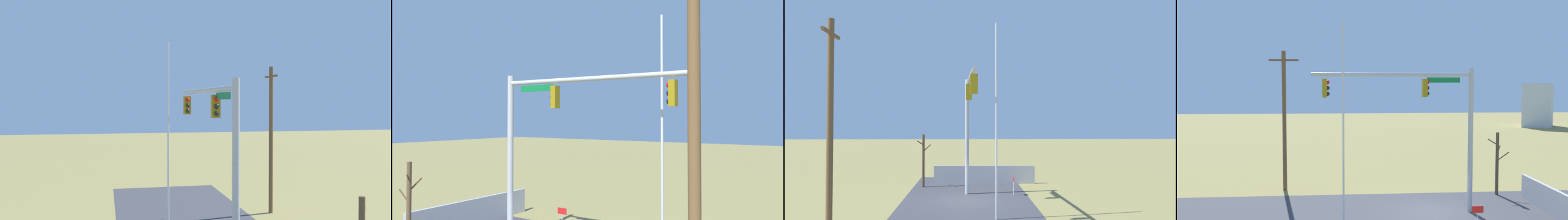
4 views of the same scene
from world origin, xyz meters
TOP-DOWN VIEW (x-y plane):
  - signal_mast at (0.01, -0.10)m, footprint 8.62×0.66m
  - flagpole at (-4.64, -1.49)m, footprint 0.10×0.10m
  - utility_pole at (-8.41, 5.48)m, footprint 1.90×0.26m

SIDE VIEW (x-z plane):
  - utility_pole at x=-8.41m, z-range 0.17..9.26m
  - flagpole at x=-4.64m, z-range 0.00..9.94m
  - signal_mast at x=0.01m, z-range 1.59..9.38m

